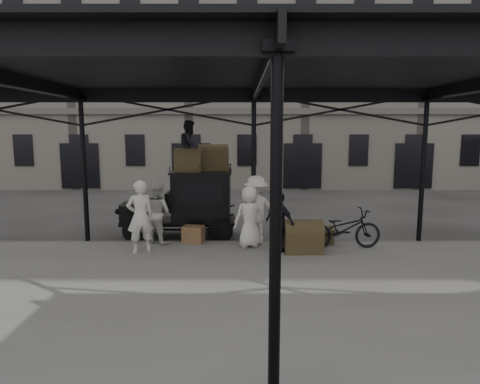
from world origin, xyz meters
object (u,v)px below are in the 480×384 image
(steamer_trunk_roof_near, at_px, (188,162))
(steamer_trunk_platform, at_px, (303,239))
(bicycle, at_px, (343,229))
(porter_official, at_px, (280,222))
(taxi, at_px, (192,201))
(porter_left, at_px, (140,217))

(steamer_trunk_roof_near, xyz_separation_m, steamer_trunk_platform, (3.35, -1.92, -1.96))
(bicycle, bearing_deg, porter_official, 91.68)
(taxi, bearing_deg, steamer_trunk_roof_near, -108.07)
(porter_official, xyz_separation_m, steamer_trunk_roof_near, (-2.70, 1.83, 1.52))
(bicycle, xyz_separation_m, steamer_trunk_roof_near, (-4.52, 1.55, 1.77))
(steamer_trunk_roof_near, bearing_deg, bicycle, -19.54)
(porter_official, height_order, bicycle, porter_official)
(porter_official, distance_m, bicycle, 1.85)
(porter_left, xyz_separation_m, steamer_trunk_roof_near, (1.09, 1.92, 1.34))
(porter_left, height_order, steamer_trunk_roof_near, steamer_trunk_roof_near)
(porter_left, bearing_deg, porter_official, 157.37)
(porter_left, xyz_separation_m, porter_official, (3.80, 0.09, -0.18))
(taxi, xyz_separation_m, steamer_trunk_roof_near, (-0.08, -0.25, 1.28))
(steamer_trunk_platform, bearing_deg, porter_official, 170.75)
(taxi, height_order, bicycle, taxi)
(taxi, distance_m, porter_left, 2.46)
(porter_official, height_order, steamer_trunk_roof_near, steamer_trunk_roof_near)
(porter_left, relative_size, steamer_trunk_roof_near, 2.40)
(bicycle, height_order, steamer_trunk_platform, bicycle)
(taxi, xyz_separation_m, steamer_trunk_platform, (3.26, -2.17, -0.68))
(porter_left, height_order, steamer_trunk_platform, porter_left)
(porter_left, distance_m, bicycle, 5.64)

